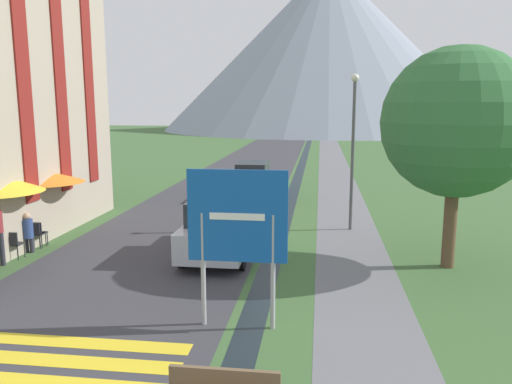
# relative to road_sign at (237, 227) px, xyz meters

# --- Properties ---
(ground_plane) EXTENTS (160.00, 160.00, 0.00)m
(ground_plane) POSITION_rel_road_sign_xyz_m (-0.94, 15.03, -2.12)
(ground_plane) COLOR #3D6033
(road) EXTENTS (6.40, 60.00, 0.01)m
(road) POSITION_rel_road_sign_xyz_m (-3.44, 25.03, -2.12)
(road) COLOR #38383D
(road) RESTS_ON ground_plane
(footpath) EXTENTS (2.20, 60.00, 0.01)m
(footpath) POSITION_rel_road_sign_xyz_m (2.66, 25.03, -2.12)
(footpath) COLOR slate
(footpath) RESTS_ON ground_plane
(drainage_channel) EXTENTS (0.60, 60.00, 0.00)m
(drainage_channel) POSITION_rel_road_sign_xyz_m (0.26, 25.03, -2.12)
(drainage_channel) COLOR black
(drainage_channel) RESTS_ON ground_plane
(crosswalk_marking) EXTENTS (5.44, 1.84, 0.01)m
(crosswalk_marking) POSITION_rel_road_sign_xyz_m (-3.44, -1.81, -2.11)
(crosswalk_marking) COLOR yellow
(crosswalk_marking) RESTS_ON ground_plane
(mountain_distant) EXTENTS (58.54, 58.54, 29.10)m
(mountain_distant) POSITION_rel_road_sign_xyz_m (2.61, 83.33, 12.43)
(mountain_distant) COLOR gray
(mountain_distant) RESTS_ON ground_plane
(road_sign) EXTENTS (2.03, 0.11, 3.29)m
(road_sign) POSITION_rel_road_sign_xyz_m (0.00, 0.00, 0.00)
(road_sign) COLOR #9E9EA3
(road_sign) RESTS_ON ground_plane
(parked_car_near) EXTENTS (1.90, 4.36, 1.82)m
(parked_car_near) POSITION_rel_road_sign_xyz_m (-1.34, 4.87, -1.21)
(parked_car_near) COLOR #B2B2B7
(parked_car_near) RESTS_ON ground_plane
(parked_car_far) EXTENTS (1.73, 4.08, 1.82)m
(parked_car_far) POSITION_rel_road_sign_xyz_m (-1.56, 14.08, -1.21)
(parked_car_far) COLOR black
(parked_car_far) RESTS_ON ground_plane
(cafe_chair_far_right) EXTENTS (0.40, 0.40, 0.85)m
(cafe_chair_far_right) POSITION_rel_road_sign_xyz_m (-7.33, 4.92, -1.61)
(cafe_chair_far_right) COLOR #232328
(cafe_chair_far_right) RESTS_ON ground_plane
(cafe_chair_far_left) EXTENTS (0.40, 0.40, 0.85)m
(cafe_chair_far_left) POSITION_rel_road_sign_xyz_m (-7.35, 4.85, -1.61)
(cafe_chair_far_left) COLOR #232328
(cafe_chair_far_left) RESTS_ON ground_plane
(cafe_chair_middle) EXTENTS (0.40, 0.40, 0.85)m
(cafe_chair_middle) POSITION_rel_road_sign_xyz_m (-7.34, 3.65, -1.61)
(cafe_chair_middle) COLOR #232328
(cafe_chair_middle) RESTS_ON ground_plane
(cafe_umbrella_middle_yellow) EXTENTS (2.46, 2.46, 2.47)m
(cafe_umbrella_middle_yellow) POSITION_rel_road_sign_xyz_m (-7.81, 4.01, 0.10)
(cafe_umbrella_middle_yellow) COLOR #B7B2A8
(cafe_umbrella_middle_yellow) RESTS_ON ground_plane
(cafe_umbrella_rear_orange) EXTENTS (2.39, 2.39, 2.28)m
(cafe_umbrella_rear_orange) POSITION_rel_road_sign_xyz_m (-7.64, 6.34, -0.04)
(cafe_umbrella_rear_orange) COLOR #B7B2A8
(cafe_umbrella_rear_orange) RESTS_ON ground_plane
(person_seated_near) EXTENTS (0.32, 0.32, 1.27)m
(person_seated_near) POSITION_rel_road_sign_xyz_m (-7.31, 4.37, -1.42)
(person_seated_near) COLOR #282833
(person_seated_near) RESTS_ON ground_plane
(streetlamp) EXTENTS (0.28, 0.28, 5.60)m
(streetlamp) POSITION_rel_road_sign_xyz_m (2.78, 8.58, 1.17)
(streetlamp) COLOR #515156
(streetlamp) RESTS_ON ground_plane
(tree_by_path) EXTENTS (4.09, 4.09, 6.12)m
(tree_by_path) POSITION_rel_road_sign_xyz_m (5.27, 4.58, 1.94)
(tree_by_path) COLOR brown
(tree_by_path) RESTS_ON ground_plane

